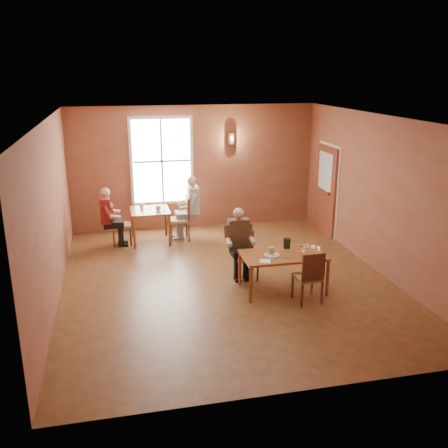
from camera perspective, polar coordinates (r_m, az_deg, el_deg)
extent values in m
cube|color=brown|center=(9.44, 0.27, -6.45)|extent=(6.00, 7.00, 0.01)
cube|color=brown|center=(12.30, -3.38, 6.45)|extent=(6.00, 0.04, 3.00)
cube|color=brown|center=(5.77, 8.11, -6.34)|extent=(6.00, 0.04, 3.00)
cube|color=brown|center=(8.80, -19.14, 1.16)|extent=(0.04, 7.00, 3.00)
cube|color=brown|center=(10.03, 17.26, 3.23)|extent=(0.04, 7.00, 3.00)
cube|color=white|center=(8.68, 0.29, 12.00)|extent=(6.00, 7.00, 0.04)
cube|color=white|center=(12.11, -7.12, 7.14)|extent=(1.36, 0.10, 1.96)
cube|color=maroon|center=(12.10, 11.52, 3.77)|extent=(0.12, 1.04, 2.10)
cylinder|color=brown|center=(12.27, 0.85, 9.76)|extent=(0.16, 0.16, 0.28)
cylinder|color=white|center=(8.76, 5.49, -3.51)|extent=(0.36, 0.36, 0.03)
cube|color=tan|center=(8.83, 5.42, -3.09)|extent=(0.09, 0.09, 0.10)
cube|color=black|center=(9.09, 7.20, -2.22)|extent=(0.13, 0.08, 0.20)
cube|color=silver|center=(8.65, 7.17, -3.93)|extent=(0.18, 0.06, 0.00)
cube|color=white|center=(8.50, 4.73, -4.24)|extent=(0.22, 0.22, 0.01)
cylinder|color=white|center=(9.27, 10.39, -2.60)|extent=(0.20, 0.20, 0.01)
imported|color=beige|center=(11.33, -7.54, 1.80)|extent=(0.15, 0.15, 0.10)
imported|color=white|center=(11.52, -9.39, 1.97)|extent=(0.13, 0.13, 0.10)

